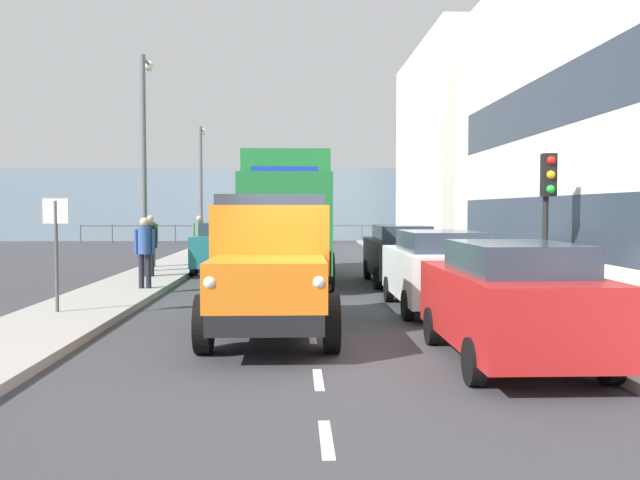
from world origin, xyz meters
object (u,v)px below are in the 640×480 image
at_px(car_red_kerbside_near, 511,300).
at_px(pedestrian_couple_a, 145,246).
at_px(pedestrian_strolling, 151,236).
at_px(lamp_post_far, 201,177).
at_px(car_black_kerbside_2, 400,253).
at_px(pedestrian_near_railing, 199,234).
at_px(car_teal_oppositeside_0, 224,246).
at_px(lamp_post_promenade, 145,146).
at_px(lorry_cargo_green, 287,213).
at_px(pedestrian_by_lamp, 149,242).
at_px(pedestrian_couple_b, 147,242).
at_px(truck_vintage_orange, 271,268).
at_px(car_white_kerbside_1, 437,269).
at_px(car_navy_oppositeside_1, 238,239).
at_px(traffic_light_near, 548,195).
at_px(street_sign, 56,235).

relative_size(car_red_kerbside_near, pedestrian_couple_a, 2.26).
xyz_separation_m(pedestrian_strolling, lamp_post_far, (-0.64, -8.37, 2.50)).
xyz_separation_m(car_black_kerbside_2, pedestrian_near_railing, (6.88, -7.38, 0.31)).
relative_size(car_teal_oppositeside_0, lamp_post_promenade, 0.63).
height_order(lorry_cargo_green, pedestrian_by_lamp, lorry_cargo_green).
distance_m(lorry_cargo_green, car_black_kerbside_2, 3.69).
xyz_separation_m(car_black_kerbside_2, pedestrian_couple_b, (7.96, -2.78, 0.21)).
xyz_separation_m(car_teal_oppositeside_0, pedestrian_couple_a, (1.40, 5.92, 0.33)).
relative_size(pedestrian_by_lamp, pedestrian_strolling, 0.98).
xyz_separation_m(car_teal_oppositeside_0, lamp_post_promenade, (2.10, 2.59, 3.21)).
distance_m(pedestrian_couple_b, pedestrian_strolling, 1.69).
distance_m(pedestrian_couple_a, pedestrian_near_railing, 9.49).
relative_size(truck_vintage_orange, car_white_kerbside_1, 1.32).
distance_m(car_navy_oppositeside_1, pedestrian_couple_b, 7.18).
height_order(car_black_kerbside_2, car_navy_oppositeside_1, same).
distance_m(car_navy_oppositeside_1, pedestrian_strolling, 5.74).
bearing_deg(lamp_post_promenade, car_red_kerbside_near, 123.95).
distance_m(lorry_cargo_green, pedestrian_by_lamp, 4.26).
relative_size(traffic_light_near, lamp_post_promenade, 0.48).
relative_size(car_teal_oppositeside_0, pedestrian_couple_a, 2.30).
relative_size(lorry_cargo_green, lamp_post_promenade, 1.23).
bearing_deg(pedestrian_strolling, traffic_light_near, 136.30).
xyz_separation_m(car_black_kerbside_2, car_teal_oppositeside_0, (5.54, -3.81, 0.00)).
distance_m(pedestrian_near_railing, traffic_light_near, 15.86).
distance_m(car_navy_oppositeside_1, pedestrian_by_lamp, 8.78).
height_order(lorry_cargo_green, pedestrian_couple_a, lorry_cargo_green).
height_order(pedestrian_couple_a, lamp_post_promenade, lamp_post_promenade).
height_order(car_black_kerbside_2, lamp_post_promenade, lamp_post_promenade).
bearing_deg(pedestrian_by_lamp, street_sign, 87.68).
relative_size(car_teal_oppositeside_0, lamp_post_far, 0.70).
xyz_separation_m(pedestrian_couple_b, street_sign, (-0.17, 8.84, 0.58)).
height_order(car_black_kerbside_2, car_teal_oppositeside_0, same).
relative_size(car_white_kerbside_1, car_navy_oppositeside_1, 1.00).
height_order(car_white_kerbside_1, street_sign, street_sign).
distance_m(pedestrian_couple_a, pedestrian_by_lamp, 3.13).
relative_size(pedestrian_near_railing, traffic_light_near, 0.56).
bearing_deg(pedestrian_near_railing, pedestrian_couple_b, 76.90).
bearing_deg(lamp_post_promenade, pedestrian_by_lamp, 118.44).
bearing_deg(truck_vintage_orange, car_white_kerbside_1, -140.08).
bearing_deg(pedestrian_by_lamp, car_white_kerbside_1, 140.69).
bearing_deg(pedestrian_strolling, car_black_kerbside_2, 151.50).
distance_m(pedestrian_strolling, pedestrian_near_railing, 3.21).
bearing_deg(truck_vintage_orange, pedestrian_couple_a, -59.93).
relative_size(car_black_kerbside_2, traffic_light_near, 1.32).
xyz_separation_m(truck_vintage_orange, lamp_post_far, (4.06, -20.89, 2.55)).
height_order(traffic_light_near, lamp_post_promenade, lamp_post_promenade).
height_order(truck_vintage_orange, lorry_cargo_green, lorry_cargo_green).
bearing_deg(car_teal_oppositeside_0, truck_vintage_orange, 99.82).
bearing_deg(pedestrian_by_lamp, car_black_kerbside_2, 172.59).
height_order(truck_vintage_orange, traffic_light_near, traffic_light_near).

